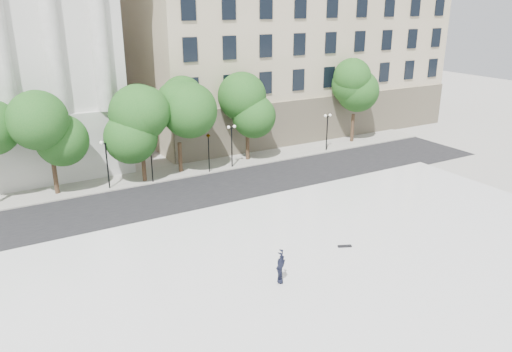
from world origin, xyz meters
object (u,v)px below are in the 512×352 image
object	(u,v)px
traffic_light_west	(150,142)
person_lying	(280,279)
traffic_light_east	(208,134)
skateboard	(345,246)

from	to	relation	value
traffic_light_west	person_lying	xyz separation A→B (m)	(0.36, -19.80, -2.94)
traffic_light_west	traffic_light_east	xyz separation A→B (m)	(5.36, 0.00, -0.01)
traffic_light_east	person_lying	bearing A→B (deg)	-104.16
traffic_light_east	skateboard	distance (m)	18.53
traffic_light_west	person_lying	world-z (taller)	traffic_light_west
traffic_light_west	skateboard	distance (m)	19.50
traffic_light_west	traffic_light_east	bearing A→B (deg)	0.00
traffic_light_west	traffic_light_east	world-z (taller)	traffic_light_west
skateboard	traffic_light_east	bearing A→B (deg)	116.11
traffic_light_west	skateboard	xyz separation A→B (m)	(6.12, -18.25, -3.16)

